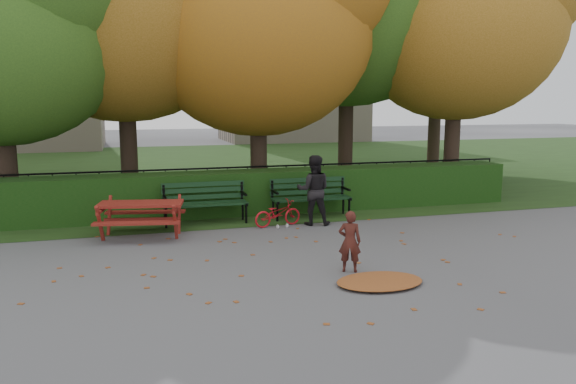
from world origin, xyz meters
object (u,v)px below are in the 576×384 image
object	(u,v)px
picnic_table	(141,210)
tree_a	(9,12)
tree_c	(273,12)
tree_e	(473,11)
tree_g	(451,22)
child	(350,241)
adult	(314,190)
bicycle	(278,213)
bench_right	(310,194)
bench_left	(205,199)

from	to	relation	value
picnic_table	tree_a	bearing A→B (deg)	143.25
tree_c	tree_e	xyz separation A→B (m)	(5.69, -0.19, 0.26)
tree_g	child	bearing A→B (deg)	-128.05
tree_c	tree_e	distance (m)	5.70
tree_a	adult	distance (m)	7.65
picnic_table	bicycle	distance (m)	2.81
picnic_table	bench_right	bearing A→B (deg)	24.51
picnic_table	child	size ratio (longest dim) A/B	1.87
tree_a	tree_c	world-z (taller)	tree_c
bench_right	bicycle	bearing A→B (deg)	-142.34
tree_g	adult	size ratio (longest dim) A/B	5.72
tree_e	bench_left	world-z (taller)	tree_e
tree_c	adult	distance (m)	5.10
tree_c	bicycle	world-z (taller)	tree_c
tree_e	bench_right	distance (m)	7.38
child	bench_right	bearing A→B (deg)	-76.64
tree_e	child	xyz separation A→B (m)	(-6.17, -6.20, -4.60)
tree_g	tree_c	bearing A→B (deg)	-153.13
bench_right	adult	world-z (taller)	adult
adult	child	bearing A→B (deg)	98.70
bench_right	bicycle	distance (m)	1.25
tree_c	child	size ratio (longest dim) A/B	8.29
child	bicycle	distance (m)	3.40
tree_e	adult	bearing A→B (deg)	-152.93
bench_left	tree_g	bearing A→B (deg)	32.17
adult	tree_e	bearing A→B (deg)	-134.75
tree_a	tree_c	bearing A→B (deg)	3.65
tree_g	bench_left	world-z (taller)	tree_g
bench_right	adult	xyz separation A→B (m)	(-0.19, -0.80, 0.23)
tree_a	picnic_table	bearing A→B (deg)	-47.74
tree_c	tree_g	bearing A→B (deg)	26.87
bench_left	child	world-z (taller)	child
adult	tree_c	bearing A→B (deg)	-70.41
bench_right	adult	size ratio (longest dim) A/B	1.20
picnic_table	adult	bearing A→B (deg)	12.65
tree_c	adult	size ratio (longest dim) A/B	5.35
tree_g	child	size ratio (longest dim) A/B	8.86
child	bicycle	xyz separation A→B (m)	(-0.22, 3.39, -0.20)
tree_c	bicycle	size ratio (longest dim) A/B	7.56
tree_g	bench_right	xyz separation A→B (m)	(-7.23, -6.06, -4.85)
tree_g	picnic_table	xyz separation A→B (m)	(-11.00, -6.96, -4.84)
bicycle	tree_g	bearing A→B (deg)	-62.30
tree_g	bench_right	distance (m)	10.61
tree_e	picnic_table	world-z (taller)	tree_e
tree_a	adult	bearing A→B (deg)	-23.70
tree_c	bicycle	xyz separation A→B (m)	(-0.71, -3.01, -4.55)
tree_a	tree_c	distance (m)	6.04
tree_c	bench_left	bearing A→B (deg)	-133.36
picnic_table	tree_c	bearing A→B (deg)	53.14
tree_c	bench_right	bearing A→B (deg)	-83.30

